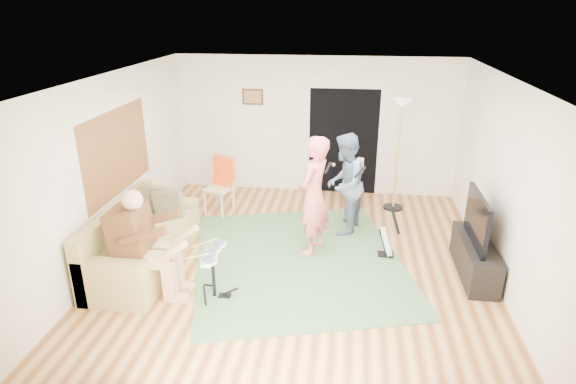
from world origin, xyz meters
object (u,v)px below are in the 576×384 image
object	(u,v)px
sofa	(139,247)
tv_cabinet	(475,258)
torchiere_lamp	(399,135)
dining_chair	(220,193)
television	(477,219)
guitar_spare	(387,241)
drum_kit	(213,277)
singer	(314,196)
guitarist	(345,184)

from	to	relation	value
sofa	tv_cabinet	distance (m)	4.82
torchiere_lamp	dining_chair	bearing A→B (deg)	-169.68
sofa	dining_chair	bearing A→B (deg)	72.42
tv_cabinet	sofa	bearing A→B (deg)	-175.31
dining_chair	television	bearing A→B (deg)	-2.95
guitar_spare	sofa	bearing A→B (deg)	-168.05
drum_kit	tv_cabinet	size ratio (longest dim) A/B	0.50
television	dining_chair	bearing A→B (deg)	157.67
singer	torchiere_lamp	size ratio (longest dim) A/B	0.90
tv_cabinet	dining_chair	bearing A→B (deg)	157.91
singer	dining_chair	world-z (taller)	singer
singer	torchiere_lamp	xyz separation A→B (m)	(1.37, 1.88, 0.49)
torchiere_lamp	television	world-z (taller)	torchiere_lamp
tv_cabinet	torchiere_lamp	bearing A→B (deg)	112.92
guitar_spare	television	distance (m)	1.35
sofa	torchiere_lamp	size ratio (longest dim) A/B	1.11
guitarist	guitar_spare	bearing A→B (deg)	54.16
sofa	guitarist	bearing A→B (deg)	27.82
drum_kit	television	distance (m)	3.65
dining_chair	tv_cabinet	size ratio (longest dim) A/B	0.73
dining_chair	tv_cabinet	bearing A→B (deg)	-2.71
torchiere_lamp	tv_cabinet	world-z (taller)	torchiere_lamp
tv_cabinet	singer	bearing A→B (deg)	170.63
guitar_spare	dining_chair	xyz separation A→B (m)	(-2.95, 1.31, 0.12)
dining_chair	drum_kit	bearing A→B (deg)	-57.32
torchiere_lamp	sofa	bearing A→B (deg)	-145.37
torchiere_lamp	tv_cabinet	bearing A→B (deg)	-67.08
torchiere_lamp	dining_chair	world-z (taller)	torchiere_lamp
sofa	guitarist	distance (m)	3.35
sofa	guitar_spare	distance (m)	3.69
guitarist	television	world-z (taller)	guitarist
sofa	guitar_spare	world-z (taller)	sofa
guitarist	guitar_spare	size ratio (longest dim) A/B	1.98
guitarist	guitar_spare	xyz separation A→B (m)	(0.68, -0.78, -0.60)
dining_chair	tv_cabinet	distance (m)	4.47
drum_kit	dining_chair	size ratio (longest dim) A/B	0.68
guitarist	television	bearing A→B (deg)	70.84
singer	torchiere_lamp	bearing A→B (deg)	164.18
drum_kit	tv_cabinet	distance (m)	3.65
singer	dining_chair	distance (m)	2.30
drum_kit	guitar_spare	size ratio (longest dim) A/B	0.81
sofa	singer	size ratio (longest dim) A/B	1.24
guitar_spare	guitarist	bearing A→B (deg)	131.17
singer	guitarist	world-z (taller)	singer
guitarist	torchiere_lamp	xyz separation A→B (m)	(0.92, 1.11, 0.56)
sofa	television	bearing A→B (deg)	4.73
guitar_spare	torchiere_lamp	world-z (taller)	torchiere_lamp
drum_kit	guitarist	bearing A→B (deg)	53.51
singer	tv_cabinet	world-z (taller)	singer
television	guitar_spare	bearing A→B (deg)	162.13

